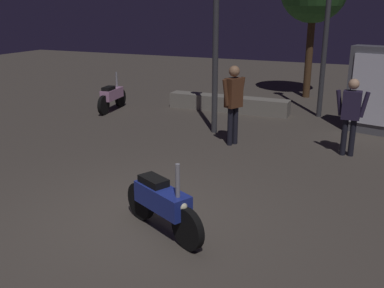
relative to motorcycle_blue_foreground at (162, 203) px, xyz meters
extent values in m
plane|color=#4C443D|center=(-0.47, 0.25, -0.44)|extent=(40.00, 40.00, 0.00)
cylinder|color=black|center=(-0.49, 0.25, -0.16)|extent=(0.54, 0.34, 0.56)
cylinder|color=black|center=(0.49, -0.25, -0.16)|extent=(0.54, 0.34, 0.56)
cube|color=navy|center=(0.00, 0.00, 0.07)|extent=(0.98, 0.70, 0.30)
cube|color=black|center=(-0.17, 0.09, 0.27)|extent=(0.50, 0.41, 0.10)
cylinder|color=gray|center=(0.32, -0.16, 0.45)|extent=(0.08, 0.08, 0.45)
sphere|color=#F2EABF|center=(0.41, -0.21, 0.12)|extent=(0.12, 0.12, 0.12)
cylinder|color=black|center=(-4.75, 5.46, -0.16)|extent=(0.16, 0.57, 0.56)
cylinder|color=black|center=(-4.87, 6.55, -0.16)|extent=(0.16, 0.57, 0.56)
cube|color=#C68CB7|center=(-4.81, 6.01, 0.07)|extent=(0.41, 0.98, 0.30)
cube|color=black|center=(-4.79, 5.81, 0.27)|extent=(0.29, 0.47, 0.10)
cylinder|color=gray|center=(-4.85, 6.35, 0.45)|extent=(0.07, 0.07, 0.45)
sphere|color=#F2EABF|center=(-4.86, 6.45, 0.12)|extent=(0.12, 0.12, 0.12)
cylinder|color=black|center=(-0.47, 4.19, -0.01)|extent=(0.12, 0.12, 0.87)
cylinder|color=black|center=(-0.40, 4.33, -0.01)|extent=(0.12, 0.12, 0.87)
cube|color=#59331E|center=(-0.43, 4.26, 0.75)|extent=(0.38, 0.43, 0.64)
sphere|color=#9E7251|center=(-0.43, 4.26, 1.22)|extent=(0.24, 0.24, 0.24)
cylinder|color=#59331E|center=(-0.54, 4.04, 0.78)|extent=(0.17, 0.21, 0.59)
cylinder|color=#59331E|center=(-0.33, 4.47, 0.78)|extent=(0.17, 0.21, 0.59)
cylinder|color=black|center=(2.09, 4.50, -0.05)|extent=(0.12, 0.12, 0.79)
cylinder|color=black|center=(1.93, 4.50, -0.05)|extent=(0.12, 0.12, 0.79)
cube|color=#261E38|center=(2.01, 4.50, 0.64)|extent=(0.36, 0.25, 0.59)
sphere|color=tan|center=(2.01, 4.50, 1.07)|extent=(0.22, 0.22, 0.22)
cylinder|color=#261E38|center=(2.25, 4.50, 0.67)|extent=(0.18, 0.09, 0.53)
cylinder|color=#261E38|center=(1.77, 4.49, 0.67)|extent=(0.18, 0.09, 0.53)
cylinder|color=#38383D|center=(0.96, 7.77, 2.24)|extent=(0.14, 0.14, 5.36)
cylinder|color=#38383D|center=(-1.18, 5.04, 2.01)|extent=(0.14, 0.14, 4.89)
cylinder|color=#4C331E|center=(0.13, 10.46, 0.96)|extent=(0.24, 0.24, 2.79)
cube|color=#595960|center=(2.57, 6.56, 0.61)|extent=(1.67, 0.86, 2.10)
cube|color=white|center=(2.50, 6.30, 0.66)|extent=(1.32, 0.36, 1.68)
cube|color=gray|center=(-1.63, 7.35, -0.21)|extent=(3.64, 0.50, 0.45)
camera|label=1|loc=(2.57, -4.82, 2.56)|focal=41.07mm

